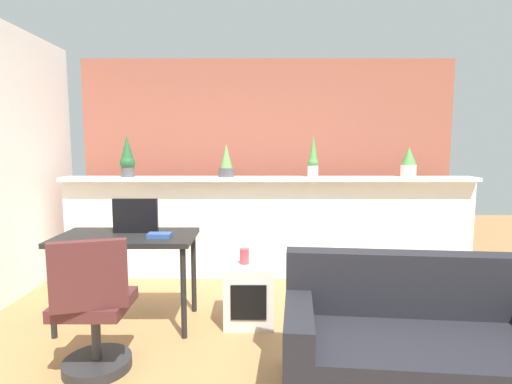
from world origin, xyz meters
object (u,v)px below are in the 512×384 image
side_cube_shelf (248,293)px  potted_plant_1 (226,162)px  potted_plant_0 (126,158)px  potted_plant_2 (312,159)px  potted_plant_3 (408,162)px  couch (418,351)px  desk (126,245)px  vase_on_shelf (244,256)px  tv_monitor (135,216)px  book_on_desk (159,235)px  office_chair (93,316)px

side_cube_shelf → potted_plant_1: bearing=103.1°
potted_plant_0 → potted_plant_2: 2.00m
potted_plant_0 → potted_plant_2: size_ratio=1.01×
potted_plant_3 → couch: (-0.71, -2.15, -1.00)m
desk → vase_on_shelf: size_ratio=8.65×
tv_monitor → vase_on_shelf: bearing=-3.1°
potted_plant_1 → vase_on_shelf: bearing=-78.6°
tv_monitor → side_cube_shelf: size_ratio=0.74×
potted_plant_0 → book_on_desk: potted_plant_0 is taller
potted_plant_3 → desk: 3.01m
tv_monitor → office_chair: (-0.04, -0.82, -0.50)m
tv_monitor → office_chair: size_ratio=0.40×
potted_plant_0 → tv_monitor: (0.40, -1.08, -0.44)m
potted_plant_1 → book_on_desk: size_ratio=1.99×
vase_on_shelf → side_cube_shelf: bearing=-10.9°
tv_monitor → vase_on_shelf: tv_monitor is taller
potted_plant_3 → side_cube_shelf: (-1.71, -1.15, -1.04)m
potted_plant_2 → tv_monitor: size_ratio=1.22×
potted_plant_1 → side_cube_shelf: bearing=-76.9°
book_on_desk → couch: size_ratio=0.11×
couch → desk: bearing=154.0°
side_cube_shelf → vase_on_shelf: (-0.04, 0.01, 0.31)m
potted_plant_0 → desk: bearing=-73.7°
potted_plant_0 → potted_plant_3: bearing=0.2°
potted_plant_0 → potted_plant_1: (1.07, -0.01, -0.05)m
couch → vase_on_shelf: bearing=136.0°
tv_monitor → book_on_desk: tv_monitor is taller
potted_plant_0 → vase_on_shelf: 1.88m
side_cube_shelf → couch: bearing=-44.8°
side_cube_shelf → vase_on_shelf: size_ratio=3.93×
potted_plant_3 → book_on_desk: size_ratio=1.78×
office_chair → potted_plant_3: bearing=35.4°
potted_plant_1 → couch: 2.67m
office_chair → potted_plant_2: bearing=48.8°
potted_plant_2 → book_on_desk: potted_plant_2 is taller
potted_plant_3 → office_chair: 3.42m
potted_plant_1 → potted_plant_3: bearing=0.7°
potted_plant_1 → vase_on_shelf: 1.35m
potted_plant_1 → potted_plant_3: 1.98m
office_chair → vase_on_shelf: (0.94, 0.77, 0.17)m
potted_plant_2 → tv_monitor: bearing=-146.6°
potted_plant_2 → side_cube_shelf: potted_plant_2 is taller
potted_plant_2 → potted_plant_0: bearing=179.4°
tv_monitor → office_chair: tv_monitor is taller
desk → office_chair: 0.79m
potted_plant_1 → vase_on_shelf: (0.22, -1.12, -0.72)m
potted_plant_0 → book_on_desk: bearing=-63.3°
potted_plant_2 → tv_monitor: (-1.61, -1.06, -0.43)m
potted_plant_0 → desk: (0.34, -1.16, -0.67)m
book_on_desk → office_chair: bearing=-113.1°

